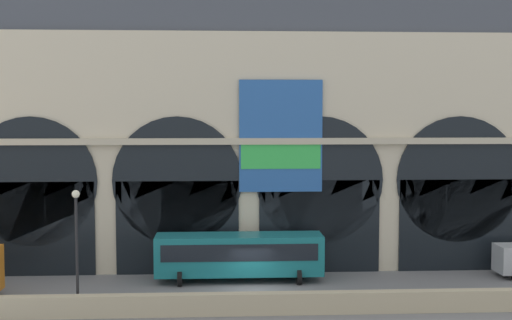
# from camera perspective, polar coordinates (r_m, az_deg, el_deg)

# --- Properties ---
(ground_plane) EXTENTS (200.00, 200.00, 0.00)m
(ground_plane) POSITION_cam_1_polar(r_m,az_deg,el_deg) (42.58, -0.31, -11.13)
(ground_plane) COLOR slate
(quay_parapet_wall) EXTENTS (90.00, 0.70, 1.21)m
(quay_parapet_wall) POSITION_cam_1_polar(r_m,az_deg,el_deg) (37.98, 0.04, -12.09)
(quay_parapet_wall) COLOR #BCAD8C
(quay_parapet_wall) RESTS_ON ground
(station_building) EXTENTS (51.10, 5.53, 20.94)m
(station_building) POSITION_cam_1_polar(r_m,az_deg,el_deg) (48.63, -0.72, 2.91)
(station_building) COLOR beige
(station_building) RESTS_ON ground
(bus_center) EXTENTS (11.00, 3.25, 3.10)m
(bus_center) POSITION_cam_1_polar(r_m,az_deg,el_deg) (44.78, -1.44, -8.02)
(bus_center) COLOR #19727A
(bus_center) RESTS_ON ground
(street_lamp_quayside) EXTENTS (0.44, 0.44, 6.90)m
(street_lamp_quayside) POSITION_cam_1_polar(r_m,az_deg,el_deg) (38.64, -14.98, -6.15)
(street_lamp_quayside) COLOR black
(street_lamp_quayside) RESTS_ON ground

